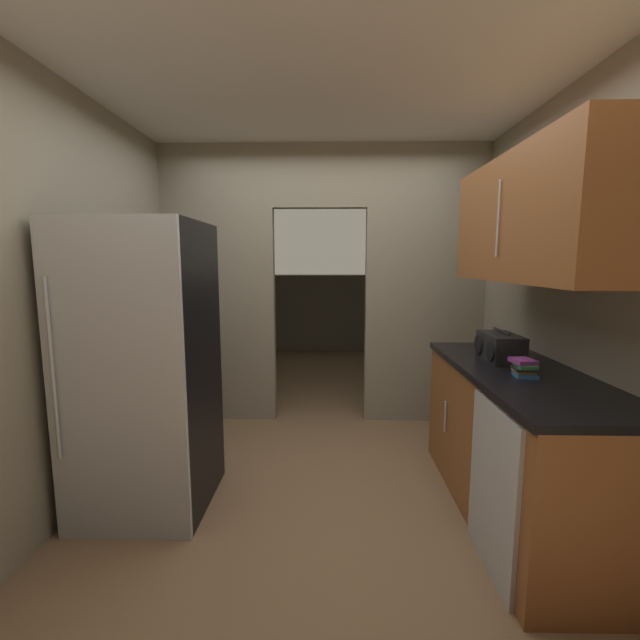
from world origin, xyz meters
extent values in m
plane|color=brown|center=(0.00, 0.00, 0.00)|extent=(20.00, 20.00, 0.00)
cube|color=silver|center=(0.00, 0.44, 2.63)|extent=(3.42, 6.93, 0.06)
cube|color=gray|center=(-0.99, 1.47, 1.30)|extent=(1.04, 0.12, 2.60)
cube|color=gray|center=(0.96, 1.47, 1.30)|extent=(1.11, 0.12, 2.60)
cube|color=gray|center=(-0.03, 1.47, 2.32)|extent=(0.87, 0.12, 0.57)
cube|color=gray|center=(0.00, 4.68, 1.30)|extent=(3.02, 0.10, 2.60)
cube|color=gray|center=(-1.46, 3.07, 1.30)|extent=(0.10, 3.22, 2.60)
cube|color=gray|center=(1.46, 3.07, 1.30)|extent=(0.10, 3.22, 2.60)
cube|color=gray|center=(-1.56, -0.52, 1.30)|extent=(0.10, 3.97, 2.60)
cube|color=black|center=(-1.08, -0.03, 0.89)|extent=(0.75, 0.73, 1.78)
cube|color=#B7BABC|center=(-1.08, -0.41, 0.89)|extent=(0.75, 0.03, 1.78)
cylinder|color=#B7BABC|center=(-1.40, -0.44, 0.98)|extent=(0.02, 0.02, 0.98)
cube|color=brown|center=(1.18, -0.12, 0.43)|extent=(0.62, 1.71, 0.87)
cube|color=black|center=(1.18, -0.12, 0.89)|extent=(0.66, 1.71, 0.04)
cylinder|color=#B7BABC|center=(0.86, -0.50, 0.48)|extent=(0.01, 0.01, 0.22)
cylinder|color=#B7BABC|center=(0.86, 0.25, 0.48)|extent=(0.01, 0.01, 0.22)
cube|color=#B7BABC|center=(0.86, -0.60, 0.42)|extent=(0.02, 0.56, 0.85)
cube|color=brown|center=(1.18, -0.12, 1.78)|extent=(0.34, 1.54, 0.71)
cylinder|color=#B7BABC|center=(1.00, -0.12, 1.78)|extent=(0.01, 0.01, 0.42)
cube|color=black|center=(1.15, 0.11, 0.99)|extent=(0.20, 0.35, 0.17)
cylinder|color=#262626|center=(1.15, 0.11, 1.10)|extent=(0.02, 0.24, 0.02)
cylinder|color=black|center=(1.05, 0.01, 0.99)|extent=(0.01, 0.12, 0.12)
cylinder|color=black|center=(1.05, 0.22, 0.99)|extent=(0.01, 0.12, 0.12)
cube|color=#2D609E|center=(1.14, -0.27, 0.92)|extent=(0.13, 0.13, 0.03)
cube|color=gold|center=(1.13, -0.26, 0.94)|extent=(0.11, 0.13, 0.01)
cube|color=black|center=(1.14, -0.27, 0.95)|extent=(0.14, 0.13, 0.01)
cube|color=#388C47|center=(1.14, -0.27, 0.97)|extent=(0.10, 0.13, 0.02)
cube|color=#8C3893|center=(1.13, -0.25, 0.99)|extent=(0.12, 0.14, 0.02)
camera|label=1|loc=(0.05, -2.56, 1.54)|focal=23.69mm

